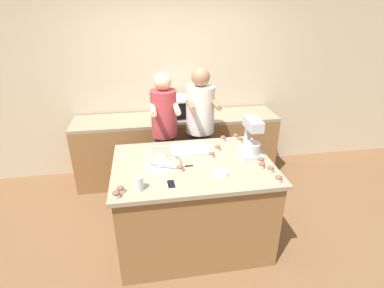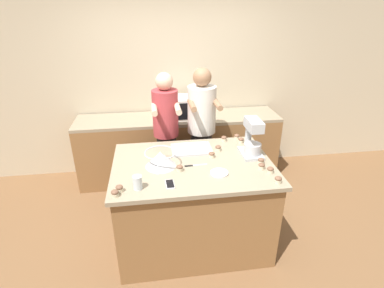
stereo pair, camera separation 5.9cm
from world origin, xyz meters
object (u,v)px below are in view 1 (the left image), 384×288
cupcake_5 (218,148)px  cupcake_8 (240,140)px  cupcake_6 (223,138)px  microwave_oven (182,107)px  cupcake_1 (121,189)px  cupcake_3 (180,168)px  person_left (165,137)px  drinking_glass (139,183)px  cupcake_11 (261,160)px  stand_mixer (251,139)px  small_plate (220,173)px  cupcake_0 (116,194)px  person_right (200,134)px  mixing_bowl (161,159)px  cupcake_2 (236,136)px  cupcake_9 (212,154)px  cupcake_7 (279,179)px  cell_phone (171,184)px  knife (195,165)px  baking_tray (191,149)px  cupcake_4 (262,165)px

cupcake_5 → cupcake_8: same height
cupcake_6 → microwave_oven: bearing=110.6°
cupcake_1 → cupcake_3: (0.53, 0.27, 0.00)m
person_left → cupcake_5: bearing=-48.3°
drinking_glass → cupcake_11: bearing=13.1°
drinking_glass → cupcake_8: (1.12, 0.77, -0.03)m
microwave_oven → drinking_glass: bearing=-109.0°
stand_mixer → small_plate: size_ratio=2.38×
cupcake_0 → person_right: bearing=53.9°
person_left → drinking_glass: 1.22m
mixing_bowl → cupcake_2: bearing=29.7°
cupcake_6 → cupcake_2: bearing=11.7°
cupcake_3 → cupcake_9: 0.41m
cupcake_5 → small_plate: bearing=-101.4°
cupcake_1 → cupcake_7: bearing=-2.4°
stand_mixer → cell_phone: 0.98m
cupcake_3 → cupcake_8: 0.90m
cupcake_0 → cupcake_6: 1.45m
person_left → cupcake_6: bearing=-28.5°
cupcake_1 → stand_mixer: bearing=20.8°
person_left → cupcake_0: person_left is taller
person_left → knife: bearing=-75.9°
baking_tray → small_plate: bearing=-70.4°
cupcake_2 → cupcake_5: bearing=-136.3°
mixing_bowl → baking_tray: (0.34, 0.29, -0.06)m
cupcake_0 → microwave_oven: bearing=66.8°
person_left → microwave_oven: size_ratio=3.66×
person_right → knife: 0.88m
mixing_bowl → cell_phone: bearing=-79.7°
mixing_bowl → person_left: bearing=82.8°
drinking_glass → cupcake_0: 0.20m
cell_phone → cupcake_4: cupcake_4 is taller
cupcake_2 → cupcake_9: same height
cupcake_8 → microwave_oven: bearing=118.0°
mixing_bowl → cupcake_5: mixing_bowl is taller
cupcake_11 → cupcake_4: bearing=-106.7°
stand_mixer → cupcake_5: stand_mixer is taller
cupcake_0 → cupcake_11: same height
cupcake_4 → cupcake_1: bearing=-171.5°
person_left → cupcake_3: 0.94m
baking_tray → cupcake_11: bearing=-31.5°
person_left → cupcake_11: bearing=-46.6°
stand_mixer → cupcake_2: 0.43m
microwave_oven → cupcake_6: microwave_oven is taller
mixing_bowl → small_plate: 0.57m
stand_mixer → small_plate: stand_mixer is taller
baking_tray → cupcake_4: bearing=-38.9°
microwave_oven → cupcake_4: bearing=-71.0°
small_plate → knife: 0.27m
cupcake_1 → knife: bearing=26.9°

